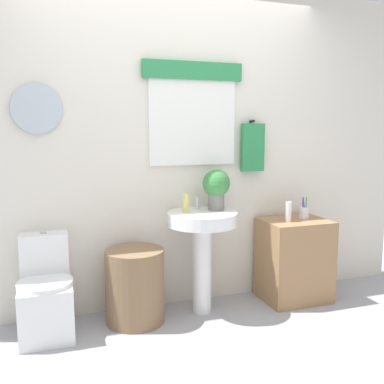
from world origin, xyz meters
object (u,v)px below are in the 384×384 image
Objects in this scene: potted_plant at (216,186)px; wooden_cabinet at (294,260)px; pedestal_sink at (202,236)px; laundry_hamper at (135,286)px; soap_bottle at (186,203)px; toothbrush_cup at (304,212)px; lotion_bottle at (288,212)px; toilet at (46,295)px.

wooden_cabinet is at bearing -4.91° from potted_plant.
laundry_hamper is at bearing -180.00° from pedestal_sink.
laundry_hamper is at bearing -173.20° from soap_bottle.
wooden_cabinet is 0.41m from toothbrush_cup.
pedestal_sink reaches higher than wooden_cabinet.
pedestal_sink is 0.76m from lotion_bottle.
soap_bottle is at bearing 0.94° from toilet.
toothbrush_cup is at bearing -2.87° from potted_plant.
potted_plant is at bearing 170.59° from lotion_bottle.
wooden_cabinet is at bearing -168.11° from toothbrush_cup.
wooden_cabinet is 4.92× the size of soap_bottle.
wooden_cabinet is at bearing 22.66° from lotion_bottle.
pedestal_sink is at bearing -178.76° from toothbrush_cup.
pedestal_sink is at bearing -22.62° from soap_bottle.
toothbrush_cup is (0.79, -0.04, -0.25)m from potted_plant.
lotion_bottle is (-0.10, -0.04, 0.43)m from wooden_cabinet.
laundry_hamper is at bearing -179.22° from toothbrush_cup.
wooden_cabinet is 0.44m from lotion_bottle.
pedestal_sink is 4.90× the size of lotion_bottle.
wooden_cabinet is 1.10m from soap_bottle.
toothbrush_cup is at bearing -0.34° from toilet.
potted_plant is (0.14, 0.06, 0.38)m from pedestal_sink.
laundry_hamper is 1.38m from wooden_cabinet.
potted_plant is at bearing 23.20° from pedestal_sink.
toothbrush_cup is at bearing -1.62° from soap_bottle.
pedestal_sink is 1.17× the size of wooden_cabinet.
pedestal_sink reaches higher than toilet.
toothbrush_cup is at bearing 0.78° from laundry_hamper.
potted_plant is (0.68, 0.06, 0.72)m from laundry_hamper.
laundry_hamper is at bearing -2.92° from toilet.
toothbrush_cup is (0.93, 0.02, 0.13)m from pedestal_sink.
soap_bottle reaches higher than toilet.
soap_bottle is (1.06, 0.02, 0.61)m from toilet.
potted_plant reaches higher than pedestal_sink.
toothbrush_cup is (1.47, 0.02, 0.47)m from laundry_hamper.
toothbrush_cup reaches higher than toilet.
soap_bottle is (-0.12, 0.05, 0.26)m from pedestal_sink.
lotion_bottle is at bearing -162.57° from toothbrush_cup.
toilet is 0.88× the size of pedestal_sink.
toilet is 1.99m from lotion_bottle.
lotion_bottle is (1.92, -0.07, 0.51)m from toilet.
toothbrush_cup is at bearing 1.24° from pedestal_sink.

